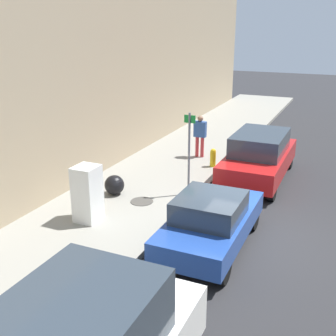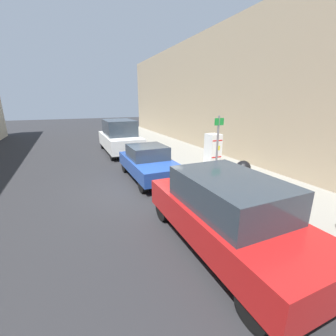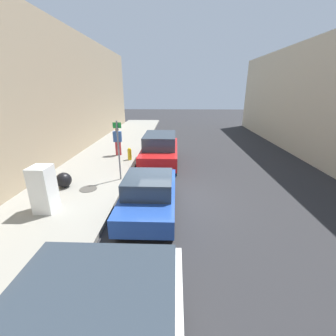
{
  "view_description": "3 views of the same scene",
  "coord_description": "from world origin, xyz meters",
  "px_view_note": "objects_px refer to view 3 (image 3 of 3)",
  "views": [
    {
      "loc": [
        2.22,
        -9.9,
        5.36
      ],
      "look_at": [
        -2.47,
        0.61,
        1.39
      ],
      "focal_mm": 45.0,
      "sensor_mm": 36.0,
      "label": 1
    },
    {
      "loc": [
        2.42,
        8.06,
        3.28
      ],
      "look_at": [
        -0.7,
        1.04,
        0.99
      ],
      "focal_mm": 24.0,
      "sensor_mm": 36.0,
      "label": 2
    },
    {
      "loc": [
        0.23,
        -7.7,
        4.09
      ],
      "look_at": [
        -0.08,
        1.36,
        0.87
      ],
      "focal_mm": 24.0,
      "sensor_mm": 36.0,
      "label": 3
    }
  ],
  "objects_px": {
    "discarded_refrigerator": "(44,189)",
    "parked_hatchback_blue": "(149,194)",
    "parked_suv_red": "(160,149)",
    "fire_hydrant": "(130,154)",
    "pedestrian_walking_far": "(118,139)",
    "street_sign_post": "(118,148)",
    "trash_bag": "(64,180)"
  },
  "relations": [
    {
      "from": "discarded_refrigerator",
      "to": "trash_bag",
      "type": "distance_m",
      "value": 1.98
    },
    {
      "from": "fire_hydrant",
      "to": "parked_hatchback_blue",
      "type": "relative_size",
      "value": 0.18
    },
    {
      "from": "parked_hatchback_blue",
      "to": "parked_suv_red",
      "type": "height_order",
      "value": "parked_suv_red"
    },
    {
      "from": "discarded_refrigerator",
      "to": "pedestrian_walking_far",
      "type": "height_order",
      "value": "pedestrian_walking_far"
    },
    {
      "from": "discarded_refrigerator",
      "to": "fire_hydrant",
      "type": "relative_size",
      "value": 2.22
    },
    {
      "from": "fire_hydrant",
      "to": "trash_bag",
      "type": "distance_m",
      "value": 4.39
    },
    {
      "from": "discarded_refrigerator",
      "to": "trash_bag",
      "type": "bearing_deg",
      "value": 99.23
    },
    {
      "from": "discarded_refrigerator",
      "to": "parked_hatchback_blue",
      "type": "xyz_separation_m",
      "value": [
        3.48,
        0.22,
        -0.22
      ]
    },
    {
      "from": "discarded_refrigerator",
      "to": "parked_suv_red",
      "type": "height_order",
      "value": "discarded_refrigerator"
    },
    {
      "from": "fire_hydrant",
      "to": "parked_hatchback_blue",
      "type": "bearing_deg",
      "value": -72.25
    },
    {
      "from": "trash_bag",
      "to": "street_sign_post",
      "type": "bearing_deg",
      "value": 23.76
    },
    {
      "from": "pedestrian_walking_far",
      "to": "parked_hatchback_blue",
      "type": "xyz_separation_m",
      "value": [
        2.68,
        -6.56,
        -0.42
      ]
    },
    {
      "from": "fire_hydrant",
      "to": "parked_suv_red",
      "type": "xyz_separation_m",
      "value": [
        1.79,
        -0.25,
        0.36
      ]
    },
    {
      "from": "trash_bag",
      "to": "parked_hatchback_blue",
      "type": "bearing_deg",
      "value": -23.95
    },
    {
      "from": "street_sign_post",
      "to": "trash_bag",
      "type": "distance_m",
      "value": 2.63
    },
    {
      "from": "parked_suv_red",
      "to": "parked_hatchback_blue",
      "type": "bearing_deg",
      "value": -90.0
    },
    {
      "from": "street_sign_post",
      "to": "pedestrian_walking_far",
      "type": "distance_m",
      "value": 4.1
    },
    {
      "from": "parked_hatchback_blue",
      "to": "discarded_refrigerator",
      "type": "bearing_deg",
      "value": -176.42
    },
    {
      "from": "discarded_refrigerator",
      "to": "parked_hatchback_blue",
      "type": "relative_size",
      "value": 0.4
    },
    {
      "from": "street_sign_post",
      "to": "fire_hydrant",
      "type": "distance_m",
      "value": 3.17
    },
    {
      "from": "street_sign_post",
      "to": "parked_suv_red",
      "type": "bearing_deg",
      "value": 59.1
    },
    {
      "from": "pedestrian_walking_far",
      "to": "trash_bag",
      "type": "bearing_deg",
      "value": 24.32
    },
    {
      "from": "street_sign_post",
      "to": "fire_hydrant",
      "type": "relative_size",
      "value": 3.74
    },
    {
      "from": "parked_hatchback_blue",
      "to": "parked_suv_red",
      "type": "relative_size",
      "value": 0.85
    },
    {
      "from": "parked_hatchback_blue",
      "to": "parked_suv_red",
      "type": "bearing_deg",
      "value": 90.0
    },
    {
      "from": "trash_bag",
      "to": "pedestrian_walking_far",
      "type": "height_order",
      "value": "pedestrian_walking_far"
    },
    {
      "from": "fire_hydrant",
      "to": "trash_bag",
      "type": "relative_size",
      "value": 1.12
    },
    {
      "from": "fire_hydrant",
      "to": "discarded_refrigerator",
      "type": "bearing_deg",
      "value": -106.18
    },
    {
      "from": "trash_bag",
      "to": "parked_hatchback_blue",
      "type": "distance_m",
      "value": 4.15
    },
    {
      "from": "discarded_refrigerator",
      "to": "parked_hatchback_blue",
      "type": "distance_m",
      "value": 3.49
    },
    {
      "from": "fire_hydrant",
      "to": "pedestrian_walking_far",
      "type": "xyz_separation_m",
      "value": [
        -0.89,
        0.97,
        0.62
      ]
    },
    {
      "from": "trash_bag",
      "to": "discarded_refrigerator",
      "type": "bearing_deg",
      "value": -80.77
    }
  ]
}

